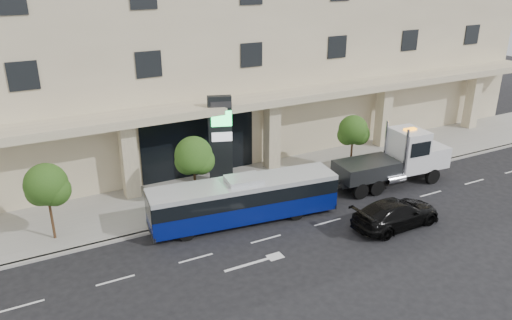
{
  "coord_description": "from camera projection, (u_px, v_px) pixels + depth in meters",
  "views": [
    {
      "loc": [
        -11.21,
        -21.78,
        13.87
      ],
      "look_at": [
        1.23,
        2.0,
        3.09
      ],
      "focal_mm": 35.0,
      "sensor_mm": 36.0,
      "label": 1
    }
  ],
  "objects": [
    {
      "name": "tree_left",
      "position": [
        47.0,
        187.0,
        25.41
      ],
      "size": [
        2.27,
        2.2,
        4.22
      ],
      "color": "#422B19",
      "rests_on": "sidewalk"
    },
    {
      "name": "ground",
      "position": [
        253.0,
        227.0,
        27.9
      ],
      "size": [
        120.0,
        120.0,
        0.0
      ],
      "primitive_type": "plane",
      "color": "black",
      "rests_on": "ground"
    },
    {
      "name": "signage_pylon",
      "position": [
        220.0,
        141.0,
        31.75
      ],
      "size": [
        1.57,
        0.99,
        5.95
      ],
      "rotation": [
        0.0,
        0.0,
        -0.33
      ],
      "color": "black",
      "rests_on": "sidewalk"
    },
    {
      "name": "tree_right",
      "position": [
        353.0,
        132.0,
        33.82
      ],
      "size": [
        2.1,
        2.0,
        4.04
      ],
      "color": "#422B19",
      "rests_on": "sidewalk"
    },
    {
      "name": "tow_truck",
      "position": [
        397.0,
        160.0,
        32.69
      ],
      "size": [
        9.08,
        2.76,
        4.12
      ],
      "rotation": [
        0.0,
        0.0,
        -0.07
      ],
      "color": "#2D3033",
      "rests_on": "ground"
    },
    {
      "name": "city_bus",
      "position": [
        244.0,
        199.0,
        28.05
      ],
      "size": [
        10.92,
        3.51,
        2.72
      ],
      "rotation": [
        0.0,
        0.0,
        -0.12
      ],
      "color": "black",
      "rests_on": "ground"
    },
    {
      "name": "convention_center",
      "position": [
        157.0,
        17.0,
        36.87
      ],
      "size": [
        60.0,
        17.6,
        20.0
      ],
      "color": "tan",
      "rests_on": "ground"
    },
    {
      "name": "black_sedan",
      "position": [
        396.0,
        213.0,
        27.73
      ],
      "size": [
        5.47,
        2.38,
        1.57
      ],
      "primitive_type": "imported",
      "rotation": [
        0.0,
        0.0,
        1.61
      ],
      "color": "black",
      "rests_on": "ground"
    },
    {
      "name": "tree_mid",
      "position": [
        194.0,
        158.0,
        28.79
      ],
      "size": [
        2.28,
        2.2,
        4.38
      ],
      "color": "#422B19",
      "rests_on": "sidewalk"
    },
    {
      "name": "curb",
      "position": [
        238.0,
        211.0,
        29.52
      ],
      "size": [
        120.0,
        0.3,
        0.15
      ],
      "primitive_type": "cube",
      "color": "gray",
      "rests_on": "ground"
    },
    {
      "name": "sidewalk",
      "position": [
        217.0,
        191.0,
        31.99
      ],
      "size": [
        120.0,
        6.0,
        0.15
      ],
      "primitive_type": "cube",
      "color": "gray",
      "rests_on": "ground"
    }
  ]
}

